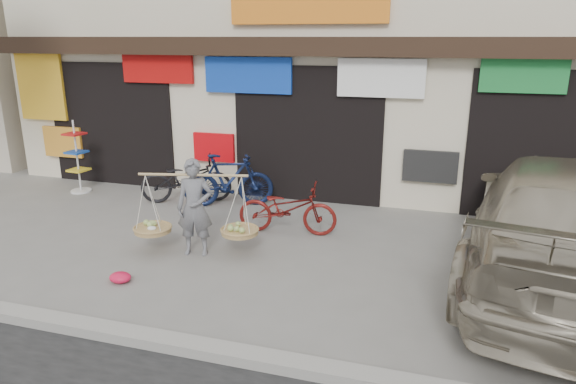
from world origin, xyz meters
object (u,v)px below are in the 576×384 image
(bike_0, at_px, (186,179))
(bike_1, at_px, (228,180))
(suv, at_px, (568,221))
(street_vendor, at_px, (195,212))
(bike_3, at_px, (229,180))
(display_rack, at_px, (78,163))
(bike_2, at_px, (287,209))

(bike_0, distance_m, bike_1, 0.91)
(suv, bearing_deg, bike_0, -4.90)
(bike_0, bearing_deg, suv, -127.82)
(street_vendor, xyz_separation_m, bike_1, (-0.45, 2.32, -0.16))
(bike_1, bearing_deg, bike_3, -112.07)
(street_vendor, xyz_separation_m, display_rack, (-3.91, 2.30, -0.06))
(bike_0, xyz_separation_m, suv, (6.57, -1.69, 0.38))
(bike_2, relative_size, bike_3, 0.96)
(bike_1, bearing_deg, display_rack, 68.35)
(street_vendor, height_order, bike_3, street_vendor)
(suv, bearing_deg, bike_1, -7.12)
(street_vendor, height_order, bike_1, street_vendor)
(bike_3, bearing_deg, display_rack, 68.35)
(street_vendor, distance_m, display_rack, 4.53)
(street_vendor, xyz_separation_m, bike_2, (1.09, 1.23, -0.24))
(street_vendor, relative_size, suv, 0.30)
(bike_1, height_order, bike_2, bike_1)
(bike_2, bearing_deg, street_vendor, 132.07)
(street_vendor, xyz_separation_m, bike_0, (-1.36, 2.32, -0.21))
(bike_0, height_order, bike_1, bike_1)
(street_vendor, bearing_deg, bike_2, 35.52)
(bike_3, xyz_separation_m, suv, (5.63, -1.69, 0.33))
(bike_1, xyz_separation_m, bike_3, (0.02, 0.00, 0.00))
(street_vendor, distance_m, bike_0, 2.70)
(bike_2, bearing_deg, bike_3, 48.16)
(bike_1, bearing_deg, suv, -128.69)
(bike_3, bearing_deg, bike_0, 68.01)
(street_vendor, relative_size, bike_3, 1.07)
(street_vendor, distance_m, bike_2, 1.66)
(bike_1, bearing_deg, bike_0, 68.01)
(bike_0, bearing_deg, street_vendor, -172.94)
(bike_1, distance_m, display_rack, 3.46)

